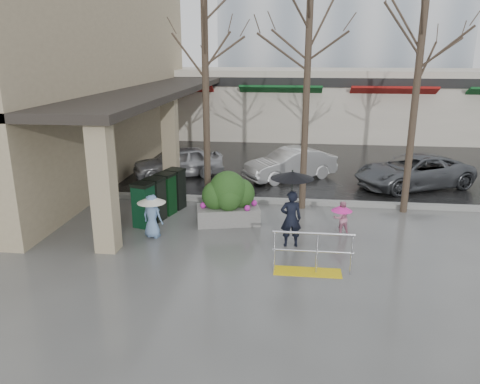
% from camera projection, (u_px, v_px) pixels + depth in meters
% --- Properties ---
extents(ground, '(120.00, 120.00, 0.00)m').
position_uv_depth(ground, '(257.00, 249.00, 12.41)').
color(ground, '#51514F').
rests_on(ground, ground).
extents(street_asphalt, '(120.00, 36.00, 0.01)m').
position_uv_depth(street_asphalt, '(283.00, 125.00, 33.32)').
color(street_asphalt, black).
rests_on(street_asphalt, ground).
extents(curb, '(120.00, 0.30, 0.15)m').
position_uv_depth(curb, '(267.00, 201.00, 16.19)').
color(curb, gray).
rests_on(curb, ground).
extents(near_building, '(6.00, 18.00, 8.00)m').
position_uv_depth(near_building, '(64.00, 77.00, 19.89)').
color(near_building, tan).
rests_on(near_building, ground).
extents(canopy_slab, '(2.80, 18.00, 0.25)m').
position_uv_depth(canopy_slab, '(160.00, 86.00, 19.52)').
color(canopy_slab, '#2D2823').
rests_on(canopy_slab, pillar_front).
extents(pillar_front, '(0.55, 0.55, 3.50)m').
position_uv_depth(pillar_front, '(104.00, 186.00, 11.88)').
color(pillar_front, tan).
rests_on(pillar_front, ground).
extents(pillar_back, '(0.55, 0.55, 3.50)m').
position_uv_depth(pillar_back, '(170.00, 140.00, 18.06)').
color(pillar_back, tan).
rests_on(pillar_back, ground).
extents(storefront_row, '(34.00, 6.74, 4.00)m').
position_uv_depth(storefront_row, '(315.00, 103.00, 28.67)').
color(storefront_row, beige).
rests_on(storefront_row, ground).
extents(handrail, '(1.90, 0.50, 1.03)m').
position_uv_depth(handrail, '(311.00, 258.00, 11.01)').
color(handrail, yellow).
rests_on(handrail, ground).
extents(tree_west, '(3.20, 3.20, 6.80)m').
position_uv_depth(tree_west, '(205.00, 50.00, 14.59)').
color(tree_west, '#382B21').
rests_on(tree_west, ground).
extents(tree_midwest, '(3.20, 3.20, 7.00)m').
position_uv_depth(tree_midwest, '(308.00, 45.00, 14.18)').
color(tree_midwest, '#382B21').
rests_on(tree_midwest, ground).
extents(tree_mideast, '(3.20, 3.20, 6.50)m').
position_uv_depth(tree_mideast, '(420.00, 58.00, 13.91)').
color(tree_mideast, '#382B21').
rests_on(tree_mideast, ground).
extents(woman, '(1.14, 1.14, 2.11)m').
position_uv_depth(woman, '(292.00, 201.00, 12.27)').
color(woman, black).
rests_on(woman, ground).
extents(child_pink, '(0.60, 0.60, 0.99)m').
position_uv_depth(child_pink, '(342.00, 215.00, 13.27)').
color(child_pink, pink).
rests_on(child_pink, ground).
extents(child_blue, '(0.80, 0.80, 1.24)m').
position_uv_depth(child_blue, '(152.00, 212.00, 13.03)').
color(child_blue, '#6E93C5').
rests_on(child_blue, ground).
extents(planter, '(2.03, 1.34, 1.63)m').
position_uv_depth(planter, '(228.00, 199.00, 14.10)').
color(planter, gray).
rests_on(planter, ground).
extents(news_boxes, '(1.19, 2.46, 1.34)m').
position_uv_depth(news_boxes, '(160.00, 196.00, 14.68)').
color(news_boxes, '#0D391F').
rests_on(news_boxes, ground).
extents(car_a, '(3.98, 2.87, 1.26)m').
position_uv_depth(car_a, '(178.00, 162.00, 19.43)').
color(car_a, '#A7A8AC').
rests_on(car_a, ground).
extents(car_b, '(3.92, 3.23, 1.26)m').
position_uv_depth(car_b, '(290.00, 164.00, 19.04)').
color(car_b, silver).
rests_on(car_b, ground).
extents(car_c, '(4.99, 3.77, 1.26)m').
position_uv_depth(car_c, '(413.00, 171.00, 17.89)').
color(car_c, '#55585C').
rests_on(car_c, ground).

